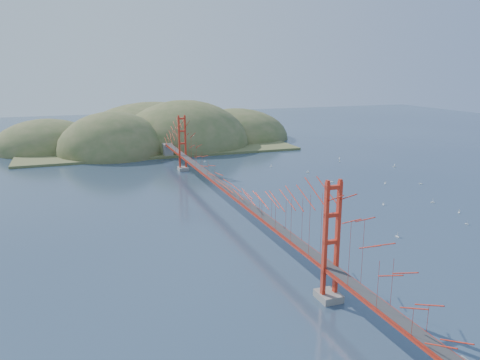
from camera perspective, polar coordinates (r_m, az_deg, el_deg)
name	(u,v)px	position (r m, az deg, el deg)	size (l,w,h in m)	color
ground	(228,210)	(71.91, -1.47, -3.71)	(320.00, 320.00, 0.00)	#2C3F59
bridge	(227,165)	(70.30, -1.55, 1.79)	(2.20, 94.40, 12.00)	gray
far_headlands	(160,143)	(137.43, -9.72, 4.50)	(84.00, 58.00, 25.00)	olive
sailboat_14	(459,212)	(77.93, 25.15, -3.55)	(0.64, 0.64, 0.68)	white
sailboat_6	(467,224)	(72.83, 25.91, -4.80)	(0.54, 0.54, 0.59)	white
sailboat_7	(308,172)	(98.18, 8.28, 0.99)	(0.65, 0.65, 0.74)	white
sailboat_8	(340,161)	(110.34, 12.04, 2.24)	(0.63, 0.63, 0.67)	white
sailboat_10	(397,236)	(64.19, 18.65, -6.49)	(0.58, 0.64, 0.73)	white
sailboat_11	(421,183)	(94.03, 21.17, -0.37)	(0.65, 0.65, 0.68)	white
sailboat_12	(205,161)	(108.61, -4.30, 2.31)	(0.51, 0.51, 0.56)	white
sailboat_17	(394,166)	(108.22, 18.31, 1.62)	(0.65, 0.64, 0.73)	white
sailboat_4	(385,183)	(92.04, 17.28, -0.35)	(0.61, 0.61, 0.68)	white
sailboat_1	(433,202)	(81.94, 22.44, -2.48)	(0.64, 0.64, 0.68)	white
sailboat_3	(271,166)	(103.00, 3.82, 1.70)	(0.52, 0.46, 0.60)	white
sailboat_15	(339,158)	(114.48, 12.04, 2.65)	(0.54, 0.61, 0.70)	white
sailboat_16	(332,181)	(90.85, 11.10, -0.16)	(0.66, 0.66, 0.70)	white
sailboat_0	(383,204)	(78.10, 17.09, -2.81)	(0.41, 0.51, 0.59)	white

